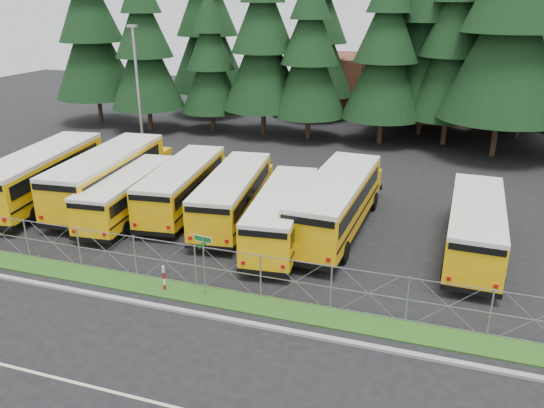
# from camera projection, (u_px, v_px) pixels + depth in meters

# --- Properties ---
(ground) EXTENTS (120.00, 120.00, 0.00)m
(ground) POSITION_uv_depth(u_px,v_px,m) (226.00, 279.00, 23.98)
(ground) COLOR black
(ground) RESTS_ON ground
(curb) EXTENTS (50.00, 0.25, 0.12)m
(curb) POSITION_uv_depth(u_px,v_px,m) (196.00, 314.00, 21.21)
(curb) COLOR gray
(curb) RESTS_ON ground
(grass_verge) EXTENTS (50.00, 1.40, 0.06)m
(grass_verge) POSITION_uv_depth(u_px,v_px,m) (211.00, 297.00, 22.47)
(grass_verge) COLOR #244F16
(grass_verge) RESTS_ON ground
(road_lane_line) EXTENTS (50.00, 0.12, 0.01)m
(road_lane_line) POSITION_uv_depth(u_px,v_px,m) (130.00, 396.00, 16.89)
(road_lane_line) COLOR beige
(road_lane_line) RESTS_ON ground
(chainlink_fence) EXTENTS (44.00, 0.10, 2.00)m
(chainlink_fence) POSITION_uv_depth(u_px,v_px,m) (217.00, 269.00, 22.73)
(chainlink_fence) COLOR #979A9F
(chainlink_fence) RESTS_ON ground
(brick_building) EXTENTS (22.00, 10.00, 6.00)m
(brick_building) POSITION_uv_depth(u_px,v_px,m) (422.00, 87.00, 56.60)
(brick_building) COLOR brown
(brick_building) RESTS_ON ground
(bus_0) EXTENTS (4.59, 12.61, 3.23)m
(bus_0) POSITION_uv_depth(u_px,v_px,m) (46.00, 176.00, 32.71)
(bus_0) COLOR #EFA307
(bus_0) RESTS_ON ground
(bus_1) EXTENTS (3.94, 12.39, 3.19)m
(bus_1) POSITION_uv_depth(u_px,v_px,m) (111.00, 177.00, 32.55)
(bus_1) COLOR #EFA307
(bus_1) RESTS_ON ground
(bus_2) EXTENTS (3.20, 10.09, 2.60)m
(bus_2) POSITION_uv_depth(u_px,v_px,m) (131.00, 194.00, 30.50)
(bus_2) COLOR #EFA307
(bus_2) RESTS_ON ground
(bus_3) EXTENTS (3.71, 10.96, 2.82)m
(bus_3) POSITION_uv_depth(u_px,v_px,m) (185.00, 187.00, 31.46)
(bus_3) COLOR #EFA307
(bus_3) RESTS_ON ground
(bus_4) EXTENTS (3.80, 10.98, 2.82)m
(bus_4) POSITION_uv_depth(u_px,v_px,m) (235.00, 196.00, 29.95)
(bus_4) COLOR #EFA307
(bus_4) RESTS_ON ground
(bus_5) EXTENTS (3.51, 10.65, 2.74)m
(bus_5) POSITION_uv_depth(u_px,v_px,m) (284.00, 215.00, 27.45)
(bus_5) COLOR #EFA307
(bus_5) RESTS_ON ground
(bus_6) EXTENTS (3.44, 12.09, 3.14)m
(bus_6) POSITION_uv_depth(u_px,v_px,m) (338.00, 204.00, 28.34)
(bus_6) COLOR #EFA307
(bus_6) RESTS_ON ground
(bus_east) EXTENTS (2.93, 10.77, 2.80)m
(bus_east) POSITION_uv_depth(u_px,v_px,m) (475.00, 227.00, 25.88)
(bus_east) COLOR #EFA307
(bus_east) RESTS_ON ground
(street_sign) EXTENTS (0.83, 0.55, 2.81)m
(street_sign) POSITION_uv_depth(u_px,v_px,m) (203.00, 253.00, 21.85)
(street_sign) COLOR #979A9F
(street_sign) RESTS_ON ground
(striped_bollard) EXTENTS (0.11, 0.11, 1.20)m
(striped_bollard) POSITION_uv_depth(u_px,v_px,m) (164.00, 278.00, 22.78)
(striped_bollard) COLOR #B20C0C
(striped_bollard) RESTS_ON ground
(light_standard) EXTENTS (0.70, 0.35, 10.14)m
(light_standard) POSITION_uv_depth(u_px,v_px,m) (138.00, 92.00, 38.35)
(light_standard) COLOR #979A9F
(light_standard) RESTS_ON ground
(conifer_0) EXTENTS (7.93, 7.93, 17.54)m
(conifer_0) POSITION_uv_depth(u_px,v_px,m) (91.00, 32.00, 51.09)
(conifer_0) COLOR black
(conifer_0) RESTS_ON ground
(conifer_1) EXTENTS (6.81, 6.81, 15.07)m
(conifer_1) POSITION_uv_depth(u_px,v_px,m) (144.00, 49.00, 48.37)
(conifer_1) COLOR black
(conifer_1) RESTS_ON ground
(conifer_2) EXTENTS (5.75, 5.75, 12.71)m
(conifer_2) POSITION_uv_depth(u_px,v_px,m) (211.00, 62.00, 48.60)
(conifer_2) COLOR black
(conifer_2) RESTS_ON ground
(conifer_3) EXTENTS (7.38, 7.38, 16.31)m
(conifer_3) POSITION_uv_depth(u_px,v_px,m) (263.00, 43.00, 46.61)
(conifer_3) COLOR black
(conifer_3) RESTS_ON ground
(conifer_4) EXTENTS (6.56, 6.56, 14.50)m
(conifer_4) POSITION_uv_depth(u_px,v_px,m) (310.00, 56.00, 45.28)
(conifer_4) COLOR black
(conifer_4) RESTS_ON ground
(conifer_5) EXTENTS (6.91, 6.91, 15.29)m
(conifer_5) POSITION_uv_depth(u_px,v_px,m) (386.00, 53.00, 43.75)
(conifer_5) COLOR black
(conifer_5) RESTS_ON ground
(conifer_6) EXTENTS (7.43, 7.43, 16.42)m
(conifer_6) POSITION_uv_depth(u_px,v_px,m) (454.00, 46.00, 43.13)
(conifer_6) COLOR black
(conifer_6) RESTS_ON ground
(conifer_7) EXTENTS (9.50, 9.50, 21.00)m
(conifer_7) POSITION_uv_depth(u_px,v_px,m) (513.00, 18.00, 38.79)
(conifer_7) COLOR black
(conifer_7) RESTS_ON ground
(conifer_10) EXTENTS (8.25, 8.25, 18.24)m
(conifer_10) POSITION_uv_depth(u_px,v_px,m) (207.00, 27.00, 54.58)
(conifer_10) COLOR black
(conifer_10) RESTS_ON ground
(conifer_11) EXTENTS (7.65, 7.65, 16.92)m
(conifer_11) POSITION_uv_depth(u_px,v_px,m) (318.00, 34.00, 53.09)
(conifer_11) COLOR black
(conifer_11) RESTS_ON ground
(conifer_12) EXTENTS (9.99, 9.99, 22.09)m
(conifer_12) POSITION_uv_depth(u_px,v_px,m) (431.00, 8.00, 45.41)
(conifer_12) COLOR black
(conifer_12) RESTS_ON ground
(conifer_13) EXTENTS (8.62, 8.62, 19.07)m
(conifer_13) POSITION_uv_depth(u_px,v_px,m) (534.00, 27.00, 44.83)
(conifer_13) COLOR black
(conifer_13) RESTS_ON ground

